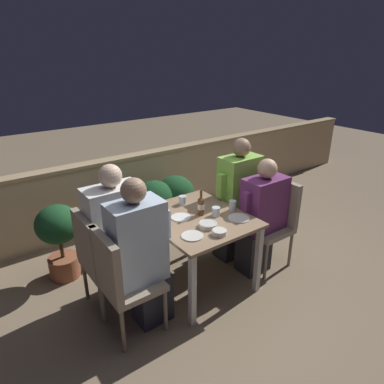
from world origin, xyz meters
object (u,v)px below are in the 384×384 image
Objects in this scene: person_blue_shirt at (142,255)px; person_green_blouse at (236,199)px; person_purple_stripe at (261,217)px; chair_right_near at (274,216)px; chair_left_far at (98,254)px; chair_right_far at (249,205)px; beer_bottle at (201,205)px; potted_plant at (59,234)px; chair_left_near at (119,276)px; person_white_polo at (119,236)px.

person_green_blouse is (1.33, 0.35, 0.01)m from person_blue_shirt.
chair_right_near is at bearing -0.00° from person_purple_stripe.
chair_left_far is 1.00× the size of chair_right_far.
chair_left_far and chair_right_far have the same top height.
chair_left_far is at bearing 167.70° from chair_right_near.
beer_bottle is 0.32× the size of potted_plant.
chair_left_near is at bearing -81.87° from potted_plant.
person_purple_stripe is (1.54, -0.00, 0.05)m from chair_left_near.
person_green_blouse reaches higher than chair_right_far.
chair_right_far is 2.00m from potted_plant.
person_green_blouse is at bearing -22.52° from potted_plant.
person_blue_shirt is at bearing -88.46° from person_white_polo.
chair_right_near is 0.70× the size of person_green_blouse.
person_purple_stripe is 0.68m from beer_bottle.
person_white_polo is at bearing 165.46° from beer_bottle.
chair_right_near is 0.21m from person_purple_stripe.
beer_bottle is at bearing -169.00° from chair_right_far.
chair_right_near reaches higher than potted_plant.
chair_left_far is 0.70× the size of person_green_blouse.
person_green_blouse reaches higher than potted_plant.
person_blue_shirt reaches higher than chair_left_near.
person_blue_shirt is 1.10× the size of person_purple_stripe.
person_purple_stripe is at bearing -15.84° from person_white_polo.
beer_bottle is at bearing -165.45° from person_green_blouse.
person_blue_shirt is 1.00× the size of person_white_polo.
person_white_polo is 1.54m from chair_right_far.
beer_bottle is at bearing -38.29° from potted_plant.
chair_right_far reaches higher than potted_plant.
person_blue_shirt is 1.57m from chair_right_far.
chair_right_far is at bearing 12.73° from person_blue_shirt.
chair_right_far is (1.74, -0.04, 0.00)m from chair_left_far.
person_green_blouse is 1.70× the size of potted_plant.
person_white_polo is 1.34m from person_green_blouse.
chair_right_far is at bearing 11.00° from beer_bottle.
person_green_blouse is at bearing 14.55° from beer_bottle.
person_blue_shirt is 1.67× the size of potted_plant.
person_green_blouse is at bearing -1.33° from chair_left_far.
chair_left_far is 0.77× the size of person_purple_stripe.
chair_left_near is 1.00× the size of chair_right_near.
chair_right_far is at bearing 0.00° from person_green_blouse.
chair_right_far is 0.70× the size of person_green_blouse.
chair_left_near and chair_left_far have the same top height.
person_purple_stripe reaches higher than chair_left_near.
person_green_blouse is (1.53, 0.35, 0.12)m from chair_left_near.
person_white_polo is 5.28× the size of beer_bottle.
chair_left_near and chair_right_near have the same top height.
person_white_polo is 1.40m from person_purple_stripe.
beer_bottle is (0.93, 0.19, 0.27)m from chair_left_near.
chair_left_near is 1.00× the size of chair_left_far.
person_blue_shirt reaches higher than chair_left_far.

